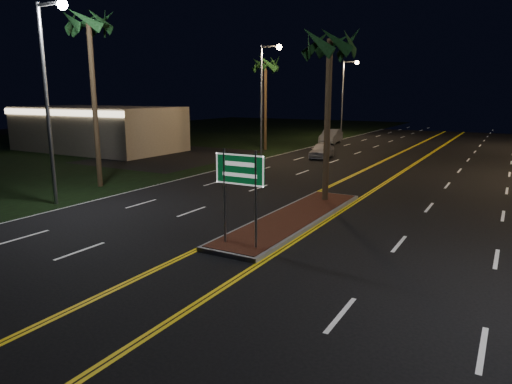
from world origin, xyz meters
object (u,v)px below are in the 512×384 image
Objects in this scene: highway_sign at (240,179)px; streetlight_left_mid at (265,87)px; median_island at (294,218)px; streetlight_left_far at (346,90)px; palm_left_far at (265,65)px; commercial_building at (98,129)px; palm_median at (330,44)px; streetlight_left_near at (50,81)px; car_far at (331,135)px; car_near at (322,149)px; palm_left_near at (89,24)px.

highway_sign is 23.93m from streetlight_left_mid.
streetlight_left_far reaches higher than median_island.
streetlight_left_mid is 1.00× the size of streetlight_left_far.
palm_left_far is at bearing 116.92° from highway_sign.
commercial_building reaches higher than median_island.
streetlight_left_far is at bearing 90.00° from streetlight_left_mid.
palm_median reaches higher than highway_sign.
car_far is at bearing 88.04° from streetlight_left_near.
car_near is (-6.06, 18.29, 0.66)m from median_island.
palm_left_near reaches higher than palm_median.
highway_sign is 0.72× the size of car_near.
streetlight_left_near is at bearing -164.22° from median_island.
palm_left_near reaches higher than highway_sign.
streetlight_left_mid is at bearing 14.61° from commercial_building.
median_island is 2.29× the size of car_near.
palm_median is (10.61, -33.50, 1.62)m from streetlight_left_far.
streetlight_left_far reaches higher than car_near.
streetlight_left_near is 5.36m from palm_left_near.
streetlight_left_near is 22.32m from car_near.
highway_sign reaches higher than car_far.
car_far is at bearing 105.71° from highway_sign.
commercial_building is at bearing 138.39° from palm_left_near.
median_island is at bearing -4.57° from palm_left_near.
streetlight_left_near is 1.00× the size of streetlight_left_far.
commercial_building is 1.70× the size of palm_left_far.
car_far is at bearing -81.49° from streetlight_left_far.
streetlight_left_far is at bearing 107.58° from palm_median.
commercial_building is 23.41m from car_far.
streetlight_left_far is at bearing 57.35° from commercial_building.
streetlight_left_near is at bearing -98.57° from car_far.
streetlight_left_mid is 2.01× the size of car_near.
streetlight_left_far is 0.92× the size of palm_left_near.
palm_left_near is at bearing 115.26° from streetlight_left_near.
car_far is (-9.50, 29.56, 0.78)m from median_island.
median_island is 38.89m from streetlight_left_far.
highway_sign is at bearing -90.00° from median_island.
streetlight_left_near is 0.92× the size of palm_left_near.
palm_left_far is (-2.19, 24.00, 2.09)m from streetlight_left_near.
streetlight_left_mid reaches higher than palm_left_far.
palm_median is at bearing -51.83° from streetlight_left_mid.
median_island is 3.20× the size of highway_sign.
streetlight_left_far is at bearing 91.89° from car_far.
median_island is 31.06m from car_far.
palm_left_far reaches higher than palm_median.
car_far reaches higher than median_island.
car_far is (-3.44, 11.27, 0.12)m from car_near.
palm_left_far is (13.20, 8.01, 5.74)m from commercial_building.
highway_sign is at bearing -90.00° from palm_median.
palm_left_near is (13.50, -11.99, 6.68)m from commercial_building.
car_far is at bearing 84.00° from palm_left_near.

